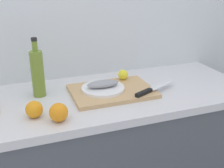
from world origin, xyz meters
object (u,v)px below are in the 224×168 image
object	(u,v)px
fish_fillet	(103,84)
olive_oil_bottle	(38,73)
cutting_board	(112,91)
lemon_0	(123,75)
chef_knife	(151,90)
white_plate	(103,88)

from	to	relation	value
fish_fillet	olive_oil_bottle	xyz separation A→B (m)	(-0.31, 0.08, 0.07)
cutting_board	lemon_0	world-z (taller)	lemon_0
chef_knife	fish_fillet	bearing A→B (deg)	130.60
chef_knife	olive_oil_bottle	world-z (taller)	olive_oil_bottle
cutting_board	lemon_0	size ratio (longest dim) A/B	7.51
chef_knife	lemon_0	bearing A→B (deg)	83.64
chef_knife	olive_oil_bottle	size ratio (longest dim) A/B	0.92
fish_fillet	cutting_board	bearing A→B (deg)	-14.38
white_plate	lemon_0	bearing A→B (deg)	34.22
cutting_board	olive_oil_bottle	bearing A→B (deg)	165.12
chef_knife	olive_oil_bottle	distance (m)	0.57
cutting_board	lemon_0	xyz separation A→B (m)	(0.11, 0.12, 0.04)
white_plate	lemon_0	xyz separation A→B (m)	(0.15, 0.10, 0.02)
cutting_board	fish_fillet	bearing A→B (deg)	165.62
chef_knife	lemon_0	size ratio (longest dim) A/B	4.92
olive_oil_bottle	cutting_board	bearing A→B (deg)	-14.88
cutting_board	lemon_0	bearing A→B (deg)	47.08
cutting_board	fish_fillet	size ratio (longest dim) A/B	2.53
cutting_board	fish_fillet	world-z (taller)	fish_fillet
cutting_board	white_plate	size ratio (longest dim) A/B	1.89
fish_fillet	chef_knife	world-z (taller)	fish_fillet
white_plate	chef_knife	bearing A→B (deg)	-25.04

